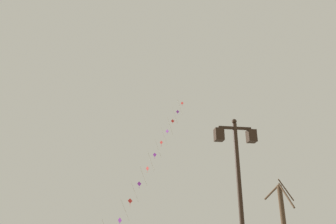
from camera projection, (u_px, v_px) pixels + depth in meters
twin_lantern_lamp_post at (238, 167)px, 10.15m from camera, size 1.37×0.28×5.07m
kite_train at (154, 156)px, 29.20m from camera, size 7.81×10.57×15.90m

